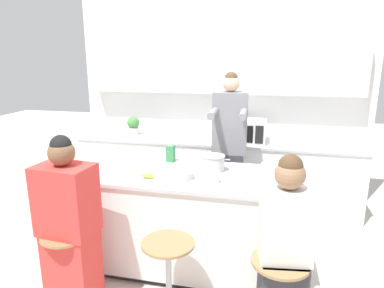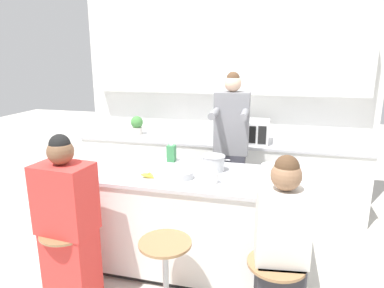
{
  "view_description": "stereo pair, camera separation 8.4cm",
  "coord_description": "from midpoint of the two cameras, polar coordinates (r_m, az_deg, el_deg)",
  "views": [
    {
      "loc": [
        0.65,
        -2.79,
        1.94
      ],
      "look_at": [
        0.0,
        0.08,
        1.17
      ],
      "focal_mm": 32.0,
      "sensor_mm": 36.0,
      "label": 1
    },
    {
      "loc": [
        0.73,
        -2.77,
        1.94
      ],
      "look_at": [
        0.0,
        0.08,
        1.17
      ],
      "focal_mm": 32.0,
      "sensor_mm": 36.0,
      "label": 2
    }
  ],
  "objects": [
    {
      "name": "ground_plane",
      "position": [
        3.46,
        -1.06,
        -19.5
      ],
      "size": [
        16.0,
        16.0,
        0.0
      ],
      "primitive_type": "plane",
      "color": "beige"
    },
    {
      "name": "wall_back",
      "position": [
        4.65,
        4.21,
        9.65
      ],
      "size": [
        3.91,
        0.22,
        2.7
      ],
      "color": "silver",
      "rests_on": "ground_plane"
    },
    {
      "name": "back_counter",
      "position": [
        4.57,
        3.34,
        -4.55
      ],
      "size": [
        3.62,
        0.68,
        0.89
      ],
      "color": "white",
      "rests_on": "ground_plane"
    },
    {
      "name": "kitchen_island",
      "position": [
        3.22,
        -1.1,
        -12.62
      ],
      "size": [
        1.95,
        0.82,
        0.92
      ],
      "color": "black",
      "rests_on": "ground_plane"
    },
    {
      "name": "bar_stool_leftmost",
      "position": [
        2.97,
        -20.49,
        -18.56
      ],
      "size": [
        0.38,
        0.38,
        0.64
      ],
      "color": "#997047",
      "rests_on": "ground_plane"
    },
    {
      "name": "bar_stool_center",
      "position": [
        2.71,
        -4.86,
        -21.19
      ],
      "size": [
        0.38,
        0.38,
        0.64
      ],
      "color": "#997047",
      "rests_on": "ground_plane"
    },
    {
      "name": "person_cooking",
      "position": [
        3.72,
        5.54,
        -1.88
      ],
      "size": [
        0.38,
        0.59,
        1.78
      ],
      "rotation": [
        0.0,
        0.0,
        0.04
      ],
      "color": "#383842",
      "rests_on": "ground_plane"
    },
    {
      "name": "person_wrapped_blanket",
      "position": [
        2.83,
        -20.63,
        -13.26
      ],
      "size": [
        0.43,
        0.32,
        1.4
      ],
      "rotation": [
        0.0,
        0.0,
        -0.09
      ],
      "color": "red",
      "rests_on": "ground_plane"
    },
    {
      "name": "person_seated_near",
      "position": [
        2.44,
        13.99,
        -18.3
      ],
      "size": [
        0.36,
        0.3,
        1.36
      ],
      "rotation": [
        0.0,
        0.0,
        0.13
      ],
      "color": "#333338",
      "rests_on": "ground_plane"
    },
    {
      "name": "cooking_pot",
      "position": [
        3.1,
        2.86,
        -3.16
      ],
      "size": [
        0.29,
        0.21,
        0.14
      ],
      "color": "#B7BABC",
      "rests_on": "kitchen_island"
    },
    {
      "name": "fruit_bowl",
      "position": [
        3.13,
        12.55,
        -4.0
      ],
      "size": [
        0.21,
        0.21,
        0.08
      ],
      "color": "white",
      "rests_on": "kitchen_island"
    },
    {
      "name": "mixing_bowl_steel",
      "position": [
        2.92,
        -2.29,
        -5.17
      ],
      "size": [
        0.18,
        0.18,
        0.06
      ],
      "color": "#B7BABC",
      "rests_on": "kitchen_island"
    },
    {
      "name": "coffee_cup_near",
      "position": [
        2.81,
        2.78,
        -5.57
      ],
      "size": [
        0.12,
        0.09,
        0.1
      ],
      "color": "white",
      "rests_on": "kitchen_island"
    },
    {
      "name": "banana_bunch",
      "position": [
        2.96,
        -8.1,
        -5.25
      ],
      "size": [
        0.14,
        0.1,
        0.05
      ],
      "color": "yellow",
      "rests_on": "kitchen_island"
    },
    {
      "name": "juice_carton",
      "position": [
        3.37,
        -4.3,
        -1.56
      ],
      "size": [
        0.08,
        0.08,
        0.18
      ],
      "color": "#38844C",
      "rests_on": "kitchen_island"
    },
    {
      "name": "microwave",
      "position": [
        4.33,
        8.17,
        2.21
      ],
      "size": [
        0.53,
        0.39,
        0.27
      ],
      "color": "white",
      "rests_on": "back_counter"
    },
    {
      "name": "potted_plant",
      "position": [
        4.73,
        -10.26,
        3.09
      ],
      "size": [
        0.17,
        0.17,
        0.25
      ],
      "color": "beige",
      "rests_on": "back_counter"
    }
  ]
}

